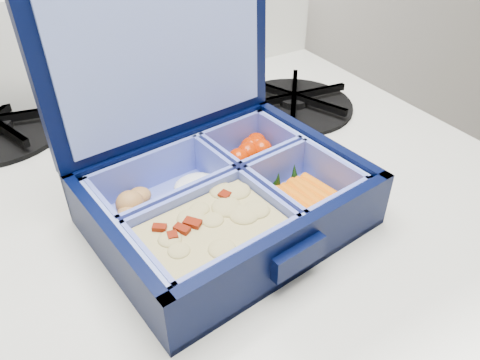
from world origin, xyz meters
TOP-DOWN VIEW (x-y plane):
  - bento_box at (0.05, 1.57)m, footprint 0.27×0.23m
  - burner_grate at (0.26, 1.74)m, footprint 0.19×0.19m
  - fork at (0.08, 1.71)m, footprint 0.07×0.16m

SIDE VIEW (x-z plane):
  - fork at x=0.08m, z-range 1.00..1.01m
  - burner_grate at x=0.26m, z-range 1.00..1.03m
  - bento_box at x=0.05m, z-range 1.00..1.07m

